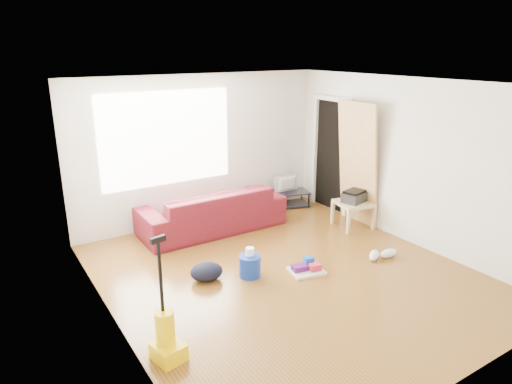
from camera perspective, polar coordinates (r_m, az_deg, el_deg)
room at (r=5.90m, az=3.80°, el=1.34°), size 4.51×5.01×2.51m
sofa at (r=7.68m, az=-5.45°, el=-4.65°), size 2.38×0.93×0.70m
tv_stand at (r=8.71m, az=3.98°, el=-0.78°), size 0.87×0.66×0.29m
tv at (r=8.63m, az=4.02°, el=1.02°), size 0.52×0.07×0.30m
side_table at (r=7.80m, az=12.09°, el=-1.70°), size 0.63×0.63×0.44m
printer at (r=7.75m, az=12.17°, el=-0.54°), size 0.44×0.37×0.20m
bucket at (r=6.17m, az=-0.77°, el=-10.44°), size 0.35×0.35×0.29m
toilet_paper at (r=6.11m, az=-0.77°, el=-8.67°), size 0.11×0.11×0.10m
cleaning_tray at (r=6.30m, az=6.35°, el=-9.45°), size 0.51×0.44×0.16m
backpack at (r=6.11m, az=-6.17°, el=-10.85°), size 0.49×0.43×0.23m
sneakers at (r=6.86m, az=15.39°, el=-7.52°), size 0.54×0.27×0.12m
vacuum at (r=4.70m, az=-11.11°, el=-17.37°), size 0.32×0.35×1.27m
door_panel at (r=8.15m, az=12.09°, el=-3.64°), size 0.26×0.83×2.08m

